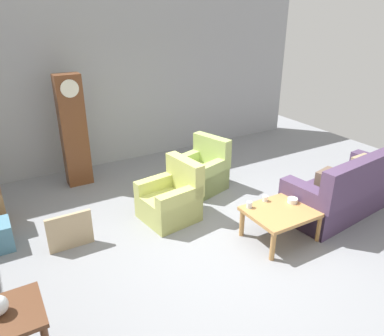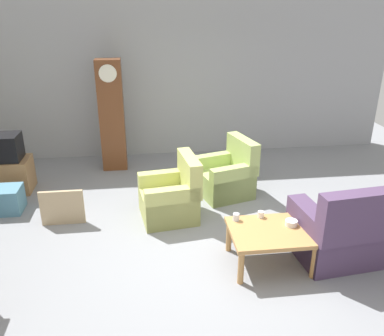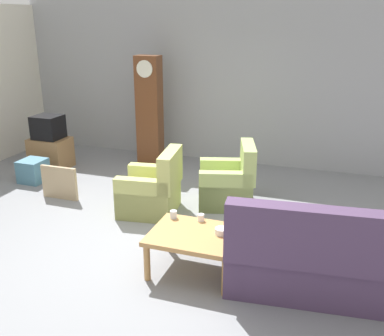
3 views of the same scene
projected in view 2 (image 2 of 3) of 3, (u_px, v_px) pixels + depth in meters
name	position (u px, v px, depth m)	size (l,w,h in m)	color
ground_plane	(207.00, 248.00, 5.18)	(10.40, 10.40, 0.00)	gray
garage_door_wall	(179.00, 74.00, 7.84)	(8.40, 0.16, 3.20)	#9EA0A5
couch_floral	(381.00, 227.00, 4.97)	(2.18, 1.10, 1.04)	#4C3856
armchair_olive_near	(171.00, 198.00, 5.82)	(0.89, 0.86, 0.92)	#B7BC66
armchair_olive_far	(227.00, 177.00, 6.51)	(0.97, 0.95, 0.92)	#A7BD68
coffee_table_wood	(271.00, 235.00, 4.74)	(0.96, 0.76, 0.46)	#B27F47
grandfather_clock	(112.00, 116.00, 7.24)	(0.44, 0.30, 2.01)	brown
tv_stand_cabinet	(10.00, 175.00, 6.63)	(0.68, 0.52, 0.56)	#997047
tv_crt	(5.00, 147.00, 6.44)	(0.48, 0.44, 0.42)	black
framed_picture_leaning	(62.00, 208.00, 5.64)	(0.60, 0.05, 0.51)	tan
storage_box_blue	(8.00, 200.00, 6.01)	(0.39, 0.41, 0.38)	teal
cup_white_porcelain	(261.00, 214.00, 4.98)	(0.08, 0.08, 0.08)	white
cup_blue_rimmed	(236.00, 217.00, 4.91)	(0.08, 0.08, 0.09)	silver
bowl_white_stacked	(291.00, 223.00, 4.80)	(0.14, 0.14, 0.07)	white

